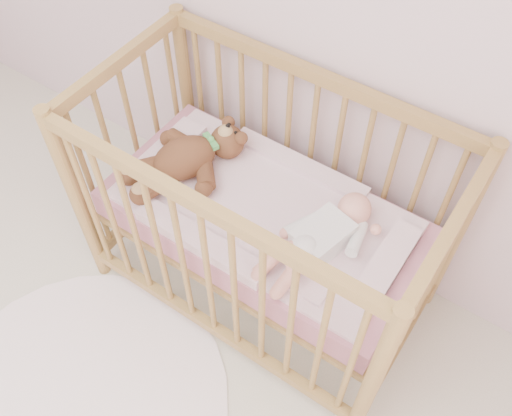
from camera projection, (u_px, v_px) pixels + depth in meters
The scene contains 6 objects.
crib at pixel (263, 218), 2.22m from camera, with size 1.36×0.76×1.00m, color #A58046, non-canonical shape.
mattress at pixel (263, 221), 2.23m from camera, with size 1.22×0.62×0.13m, color #C77C97.
blanket at pixel (263, 209), 2.17m from camera, with size 1.10×0.58×0.06m, color pink, non-canonical shape.
baby at pixel (323, 233), 2.01m from camera, with size 0.27×0.56×0.13m, color white, non-canonical shape.
teddy_bear at pixel (185, 158), 2.21m from camera, with size 0.39×0.55×0.15m, color brown, non-canonical shape.
rug at pixel (79, 404), 2.27m from camera, with size 1.19×1.19×0.01m, color white.
Camera 1 is at (0.99, 0.49, 2.28)m, focal length 40.00 mm.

